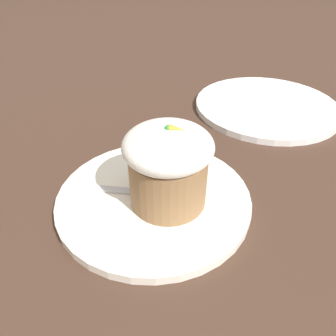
# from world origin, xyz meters

# --- Properties ---
(ground_plane) EXTENTS (4.00, 4.00, 0.00)m
(ground_plane) POSITION_xyz_m (0.00, 0.00, 0.00)
(ground_plane) COLOR #3D281E
(dessert_plate) EXTENTS (0.25, 0.25, 0.01)m
(dessert_plate) POSITION_xyz_m (0.00, 0.00, 0.01)
(dessert_plate) COLOR white
(dessert_plate) RESTS_ON ground_plane
(carrot_cake) EXTENTS (0.11, 0.11, 0.11)m
(carrot_cake) POSITION_xyz_m (0.02, -0.01, 0.07)
(carrot_cake) COLOR olive
(carrot_cake) RESTS_ON dessert_plate
(spoon) EXTENTS (0.12, 0.04, 0.01)m
(spoon) POSITION_xyz_m (-0.02, -0.00, 0.02)
(spoon) COLOR #B7B7BC
(spoon) RESTS_ON dessert_plate
(side_plate) EXTENTS (0.28, 0.28, 0.01)m
(side_plate) POSITION_xyz_m (0.17, 0.30, 0.01)
(side_plate) COLOR white
(side_plate) RESTS_ON ground_plane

